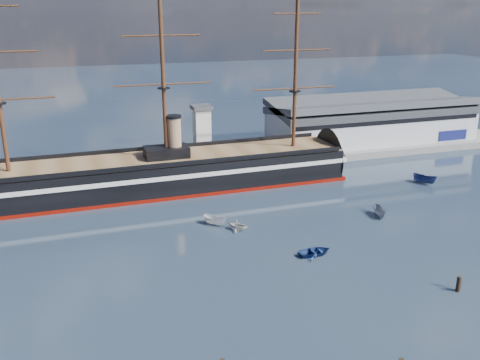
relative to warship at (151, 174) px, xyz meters
name	(u,v)px	position (x,y,z in m)	size (l,w,h in m)	color
ground	(229,214)	(12.66, -20.00, -4.04)	(600.00, 600.00, 0.00)	#1D2C44
quay	(225,163)	(22.66, 16.00, -4.04)	(180.00, 18.00, 2.00)	slate
warehouse	(372,120)	(70.66, 20.00, 3.95)	(63.00, 21.00, 11.60)	#B7BABC
quay_tower	(202,133)	(15.66, 13.00, 5.72)	(5.00, 5.00, 15.00)	silver
warship	(151,174)	(0.00, 0.00, 0.00)	(112.98, 17.34, 53.94)	black
motorboat_a	(215,225)	(8.20, -24.58, -4.04)	(6.17, 2.26, 2.47)	silver
motorboat_b	(315,255)	(21.12, -42.80, -4.04)	(3.72, 1.49, 1.74)	navy
motorboat_c	(380,216)	(41.61, -31.00, -4.04)	(6.08, 2.23, 2.43)	slate
motorboat_d	(238,230)	(11.73, -28.40, -4.04)	(6.50, 2.82, 2.38)	silver
motorboat_f	(424,183)	(63.71, -15.91, -4.04)	(6.96, 2.55, 2.78)	navy
piling_near_right	(457,291)	(36.17, -60.96, -4.04)	(0.64, 0.64, 3.16)	black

